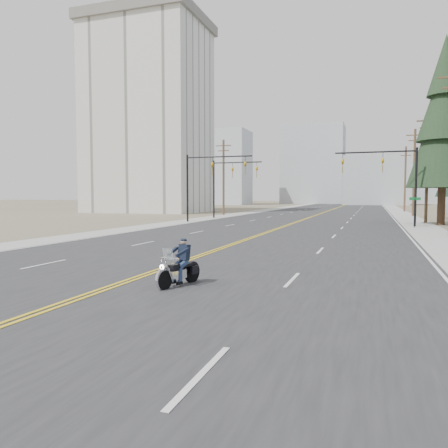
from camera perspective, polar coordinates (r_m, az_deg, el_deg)
ground_plane at (r=12.87m, az=-17.34°, el=-8.94°), size 400.00×400.00×0.00m
road at (r=80.50m, az=13.57°, el=1.69°), size 20.00×200.00×0.01m
sidewalk_left at (r=82.37m, az=5.58°, el=1.83°), size 3.00×200.00×0.01m
sidewalk_right at (r=80.25m, az=21.78°, el=1.52°), size 3.00×200.00×0.01m
traffic_mast_left at (r=45.25m, az=-2.45°, el=6.49°), size 7.10×0.26×7.00m
traffic_mast_right at (r=42.19m, az=21.06°, el=6.44°), size 7.10×0.26×7.00m
traffic_mast_far at (r=52.88m, az=0.39°, el=6.04°), size 6.10×0.26×7.00m
street_sign at (r=40.25m, az=23.66°, el=2.05°), size 0.90×0.06×2.62m
utility_pole_c at (r=48.46m, az=25.02°, el=6.90°), size 2.20×0.30×11.00m
utility_pole_d at (r=63.38m, az=23.58°, el=6.35°), size 2.20×0.30×11.50m
utility_pole_e at (r=80.32m, az=22.59°, el=5.59°), size 2.20×0.30×11.00m
utility_pole_left at (r=61.50m, az=-0.07°, el=6.28°), size 2.20×0.30×10.50m
apartment_block at (r=75.13m, az=-9.81°, el=13.08°), size 18.00×14.00×30.00m
haze_bldg_a at (r=132.37m, az=0.15°, el=7.34°), size 14.00×12.00×22.00m
haze_bldg_b at (r=135.17m, az=19.20°, el=5.36°), size 18.00×14.00×14.00m
haze_bldg_d at (r=151.70m, az=11.58°, el=7.57°), size 20.00×15.00×26.00m
haze_bldg_e at (r=161.09m, az=25.23°, el=4.57°), size 14.00×14.00×12.00m
haze_bldg_f at (r=151.52m, az=-3.42°, el=5.75°), size 12.00×12.00×16.00m
motorcyclist at (r=13.51m, az=-5.95°, el=-5.03°), size 1.25×2.01×1.46m
conifer_tall at (r=46.22m, az=26.82°, el=12.45°), size 6.32×6.32×17.55m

